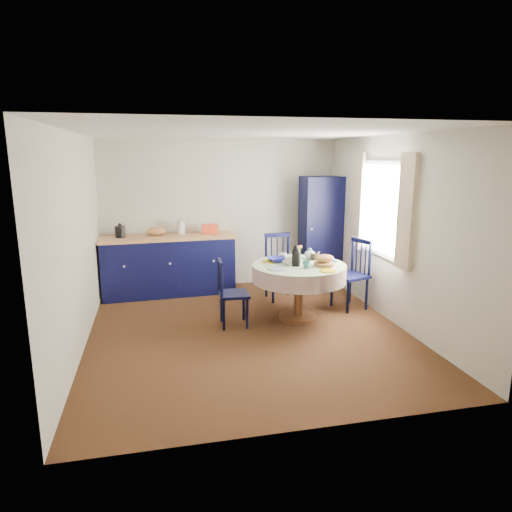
{
  "coord_description": "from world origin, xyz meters",
  "views": [
    {
      "loc": [
        -1.11,
        -5.47,
        2.24
      ],
      "look_at": [
        0.15,
        0.2,
        0.95
      ],
      "focal_mm": 32.0,
      "sensor_mm": 36.0,
      "label": 1
    }
  ],
  "objects": [
    {
      "name": "ceiling",
      "position": [
        0.0,
        0.0,
        2.5
      ],
      "size": [
        4.5,
        4.5,
        0.0
      ],
      "primitive_type": "plane",
      "rotation": [
        3.14,
        0.0,
        0.0
      ],
      "color": "white",
      "rests_on": "wall_back"
    },
    {
      "name": "chair_right",
      "position": [
        1.7,
        0.58,
        0.52
      ],
      "size": [
        0.55,
        0.57,
        1.03
      ],
      "rotation": [
        0.0,
        0.0,
        -1.29
      ],
      "color": "black",
      "rests_on": "floor"
    },
    {
      "name": "kitchen_counter",
      "position": [
        -0.93,
        1.9,
        0.49
      ],
      "size": [
        2.18,
        0.77,
        1.2
      ],
      "rotation": [
        0.0,
        0.0,
        0.05
      ],
      "color": "black",
      "rests_on": "floor"
    },
    {
      "name": "dining_table",
      "position": [
        0.79,
        0.3,
        0.65
      ],
      "size": [
        1.28,
        1.28,
        1.06
      ],
      "color": "brown",
      "rests_on": "floor"
    },
    {
      "name": "cobalt_bowl",
      "position": [
        0.52,
        0.52,
        0.81
      ],
      "size": [
        0.26,
        0.26,
        0.06
      ],
      "primitive_type": "imported",
      "color": "navy",
      "rests_on": "dining_table"
    },
    {
      "name": "mug_d",
      "position": [
        0.65,
        0.64,
        0.82
      ],
      "size": [
        0.1,
        0.1,
        0.09
      ],
      "primitive_type": "imported",
      "color": "silver",
      "rests_on": "dining_table"
    },
    {
      "name": "wall_back",
      "position": [
        0.0,
        2.25,
        1.25
      ],
      "size": [
        4.0,
        0.02,
        2.5
      ],
      "primitive_type": "cube",
      "color": "beige",
      "rests_on": "floor"
    },
    {
      "name": "mug_c",
      "position": [
        1.08,
        0.52,
        0.83
      ],
      "size": [
        0.13,
        0.13,
        0.1
      ],
      "primitive_type": "imported",
      "color": "black",
      "rests_on": "dining_table"
    },
    {
      "name": "chair_far",
      "position": [
        0.78,
        1.26,
        0.52
      ],
      "size": [
        0.48,
        0.46,
        1.03
      ],
      "rotation": [
        0.0,
        0.0,
        0.06
      ],
      "color": "black",
      "rests_on": "floor"
    },
    {
      "name": "mug_a",
      "position": [
        0.64,
        0.31,
        0.82
      ],
      "size": [
        0.12,
        0.12,
        0.09
      ],
      "primitive_type": "imported",
      "color": "silver",
      "rests_on": "dining_table"
    },
    {
      "name": "floor",
      "position": [
        0.0,
        0.0,
        0.0
      ],
      "size": [
        4.5,
        4.5,
        0.0
      ],
      "primitive_type": "plane",
      "color": "black",
      "rests_on": "ground"
    },
    {
      "name": "wall_left",
      "position": [
        -2.0,
        0.0,
        1.25
      ],
      "size": [
        0.02,
        4.5,
        2.5
      ],
      "primitive_type": "cube",
      "color": "beige",
      "rests_on": "floor"
    },
    {
      "name": "chair_left",
      "position": [
        -0.18,
        0.25,
        0.46
      ],
      "size": [
        0.4,
        0.42,
        0.9
      ],
      "rotation": [
        0.0,
        0.0,
        1.53
      ],
      "color": "black",
      "rests_on": "floor"
    },
    {
      "name": "window",
      "position": [
        1.95,
        0.3,
        1.52
      ],
      "size": [
        0.1,
        1.74,
        1.45
      ],
      "color": "white",
      "rests_on": "wall_right"
    },
    {
      "name": "wall_right",
      "position": [
        2.0,
        0.0,
        1.25
      ],
      "size": [
        0.02,
        4.5,
        2.5
      ],
      "primitive_type": "cube",
      "color": "beige",
      "rests_on": "floor"
    },
    {
      "name": "mug_b",
      "position": [
        0.81,
        0.08,
        0.82
      ],
      "size": [
        0.1,
        0.1,
        0.1
      ],
      "primitive_type": "imported",
      "color": "#2C746E",
      "rests_on": "dining_table"
    },
    {
      "name": "pantry_cabinet",
      "position": [
        1.66,
        1.85,
        0.94
      ],
      "size": [
        0.67,
        0.49,
        1.89
      ],
      "rotation": [
        0.0,
        0.0,
        0.02
      ],
      "color": "black",
      "rests_on": "floor"
    }
  ]
}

